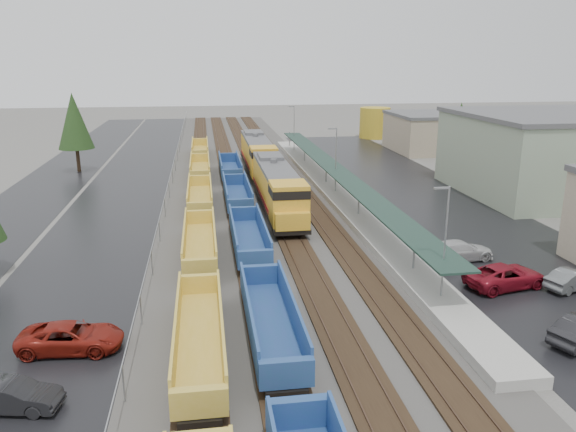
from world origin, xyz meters
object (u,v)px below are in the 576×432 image
object	(u,v)px
parked_car_east_c	(460,251)
parked_car_east_b	(506,276)
parked_car_east_e	(573,279)
well_string_blue	(258,272)
storage_tank	(375,123)
parked_car_west_b	(12,396)
locomotive_lead	(278,188)
locomotive_trail	(258,154)
well_string_yellow	(200,244)
parked_car_west_c	(71,337)

from	to	relation	value
parked_car_east_c	parked_car_east_b	bearing A→B (deg)	-178.82
parked_car_east_b	parked_car_east_e	xyz separation A→B (m)	(4.47, -0.99, -0.10)
well_string_blue	parked_car_east_b	distance (m)	17.44
storage_tank	parked_car_west_b	size ratio (longest dim) A/B	1.38
locomotive_lead	parked_car_east_e	distance (m)	29.14
locomotive_trail	well_string_blue	bearing A→B (deg)	-95.64
locomotive_lead	parked_car_east_c	bearing A→B (deg)	-52.79
storage_tank	parked_car_west_b	distance (m)	95.35
locomotive_trail	parked_car_east_b	xyz separation A→B (m)	(13.25, -43.06, -1.80)
parked_car_west_b	well_string_blue	bearing A→B (deg)	-34.50
well_string_yellow	parked_car_west_b	size ratio (longest dim) A/B	25.10
well_string_yellow	locomotive_trail	bearing A→B (deg)	76.58
well_string_yellow	parked_car_west_c	xyz separation A→B (m)	(-7.02, -14.23, -0.36)
parked_car_east_e	parked_car_west_c	bearing A→B (deg)	75.87
parked_car_east_c	parked_car_east_e	size ratio (longest dim) A/B	1.24
parked_car_east_e	parked_car_east_c	bearing A→B (deg)	17.79
storage_tank	locomotive_lead	bearing A→B (deg)	-116.70
parked_car_west_c	storage_tank	bearing A→B (deg)	-22.93
locomotive_trail	well_string_yellow	xyz separation A→B (m)	(-8.00, -33.53, -1.49)
locomotive_trail	parked_car_east_e	distance (m)	47.53
locomotive_lead	well_string_yellow	world-z (taller)	locomotive_lead
well_string_blue	parked_car_east_b	xyz separation A→B (m)	(17.25, -2.53, -0.34)
locomotive_trail	parked_car_east_b	size ratio (longest dim) A/B	3.71
storage_tank	parked_car_west_b	xyz separation A→B (m)	(-43.11, -85.02, -2.29)
parked_car_east_b	parked_car_east_e	size ratio (longest dim) A/B	1.34
well_string_blue	parked_car_east_b	bearing A→B (deg)	-8.33
parked_car_west_b	parked_car_east_b	distance (m)	31.38
parked_car_west_b	well_string_yellow	bearing A→B (deg)	-13.10
well_string_blue	parked_car_east_c	world-z (taller)	well_string_blue
parked_car_west_b	parked_car_east_e	xyz separation A→B (m)	(34.21, 9.02, 0.01)
parked_car_east_e	locomotive_lead	bearing A→B (deg)	16.97
parked_car_east_c	parked_car_east_e	bearing A→B (deg)	-148.37
locomotive_lead	storage_tank	world-z (taller)	storage_tank
locomotive_lead	parked_car_east_e	bearing A→B (deg)	-52.45
storage_tank	parked_car_east_e	distance (m)	76.55
locomotive_lead	well_string_yellow	bearing A→B (deg)	-122.55
parked_car_east_e	storage_tank	bearing A→B (deg)	-27.26
parked_car_east_b	parked_car_west_b	bearing A→B (deg)	97.29
well_string_blue	parked_car_west_c	size ratio (longest dim) A/B	16.02
well_string_yellow	parked_car_east_b	xyz separation A→B (m)	(21.25, -9.53, -0.31)
parked_car_west_b	storage_tank	bearing A→B (deg)	-16.52
locomotive_trail	parked_car_east_c	xyz separation A→B (m)	(12.46, -37.41, -1.83)
locomotive_lead	parked_car_east_b	xyz separation A→B (m)	(13.25, -22.06, -1.80)
locomotive_trail	parked_car_west_c	bearing A→B (deg)	-107.46
parked_car_east_b	parked_car_west_c	bearing A→B (deg)	88.11
locomotive_trail	parked_car_west_c	size ratio (longest dim) A/B	3.92
parked_car_east_b	parked_car_east_c	size ratio (longest dim) A/B	1.08
locomotive_lead	locomotive_trail	bearing A→B (deg)	90.00
parked_car_east_b	well_string_yellow	bearing A→B (deg)	54.52
locomotive_lead	parked_car_east_b	bearing A→B (deg)	-59.02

